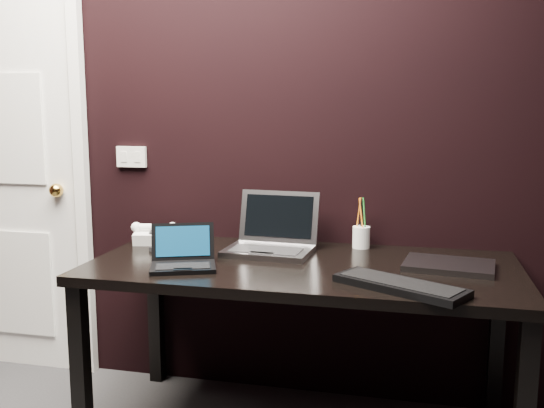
% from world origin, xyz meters
% --- Properties ---
extents(wall_back, '(4.00, 0.00, 4.00)m').
position_xyz_m(wall_back, '(0.00, 1.80, 1.30)').
color(wall_back, black).
rests_on(wall_back, ground).
extents(door, '(0.99, 0.10, 2.14)m').
position_xyz_m(door, '(-1.35, 1.78, 1.04)').
color(door, white).
rests_on(door, ground).
extents(wall_switch, '(0.15, 0.02, 0.10)m').
position_xyz_m(wall_switch, '(-0.62, 1.79, 1.12)').
color(wall_switch, silver).
rests_on(wall_switch, wall_back).
extents(desk, '(1.70, 0.80, 0.74)m').
position_xyz_m(desk, '(0.30, 1.40, 0.66)').
color(desk, black).
rests_on(desk, ground).
extents(netbook, '(0.31, 0.29, 0.16)m').
position_xyz_m(netbook, '(-0.14, 1.23, 0.77)').
color(netbook, black).
rests_on(netbook, desk).
extents(silver_laptop, '(0.38, 0.35, 0.25)m').
position_xyz_m(silver_laptop, '(0.13, 1.56, 0.79)').
color(silver_laptop, '#96959A').
rests_on(silver_laptop, desk).
extents(ext_keyboard, '(0.48, 0.36, 0.03)m').
position_xyz_m(ext_keyboard, '(0.69, 1.13, 0.75)').
color(ext_keyboard, black).
rests_on(ext_keyboard, desk).
extents(closed_laptop, '(0.36, 0.28, 0.02)m').
position_xyz_m(closed_laptop, '(0.87, 1.45, 0.75)').
color(closed_laptop, gray).
rests_on(closed_laptop, desk).
extents(desk_phone, '(0.22, 0.20, 0.11)m').
position_xyz_m(desk_phone, '(-0.43, 1.61, 0.78)').
color(desk_phone, white).
rests_on(desk_phone, desk).
extents(mobile_phone, '(0.06, 0.06, 0.09)m').
position_xyz_m(mobile_phone, '(-0.35, 1.46, 0.77)').
color(mobile_phone, black).
rests_on(mobile_phone, desk).
extents(pen_cup, '(0.10, 0.10, 0.23)m').
position_xyz_m(pen_cup, '(0.51, 1.72, 0.79)').
color(pen_cup, white).
rests_on(pen_cup, desk).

